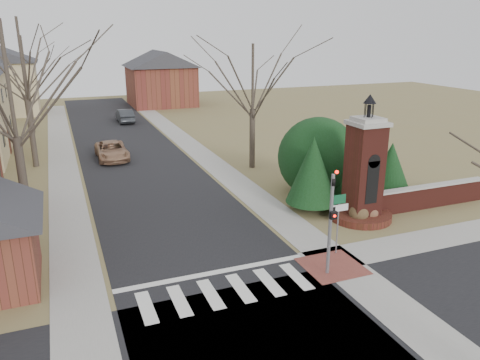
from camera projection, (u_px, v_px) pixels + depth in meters
name	position (u px, v px, depth m)	size (l,w,h in m)	color
ground	(233.00, 302.00, 16.93)	(120.00, 120.00, 0.00)	olive
main_street	(134.00, 157.00, 36.43)	(8.00, 70.00, 0.01)	black
cross_street	(268.00, 353.00, 14.27)	(120.00, 8.00, 0.01)	black
crosswalk_zone	(226.00, 291.00, 17.64)	(8.00, 2.20, 0.02)	silver
stop_bar	(213.00, 273.00, 18.97)	(8.00, 0.35, 0.02)	silver
sidewalk_right_main	(198.00, 151.00, 38.24)	(2.00, 60.00, 0.02)	gray
sidewalk_left	(63.00, 164.00, 34.61)	(2.00, 60.00, 0.02)	gray
curb_apron	(332.00, 266.00, 19.49)	(2.40, 2.40, 0.02)	brown
traffic_signal_pole	(331.00, 214.00, 18.15)	(0.28, 0.41, 4.50)	slate
sign_post	(339.00, 212.00, 20.05)	(0.90, 0.07, 2.75)	slate
brick_gate_monument	(363.00, 179.00, 23.84)	(3.20, 3.20, 6.47)	#58211A
brick_garden_wall	(429.00, 196.00, 25.88)	(7.50, 0.50, 1.30)	#58211A
house_distant_right	(161.00, 77.00, 61.16)	(8.80, 8.80, 7.30)	brown
evergreen_near	(313.00, 170.00, 24.95)	(2.80, 2.80, 4.10)	#473D33
evergreen_mid	(352.00, 154.00, 27.08)	(3.40, 3.40, 4.70)	#473D33
evergreen_far	(391.00, 166.00, 27.10)	(2.40, 2.40, 3.30)	#473D33
evergreen_mass	(318.00, 154.00, 27.77)	(4.80, 4.80, 4.80)	black
bare_tree_0	(7.00, 72.00, 20.12)	(8.05, 8.05, 11.15)	#473D33
bare_tree_1	(21.00, 52.00, 31.55)	(8.40, 8.40, 11.64)	#473D33
bare_tree_2	(23.00, 58.00, 43.20)	(7.35, 7.35, 10.19)	#473D33
bare_tree_3	(253.00, 73.00, 31.70)	(7.00, 7.00, 9.70)	#473D33
pickup_truck	(112.00, 151.00, 35.66)	(2.22, 4.82, 1.34)	#9E7456
distant_car	(125.00, 116.00, 50.23)	(1.51, 4.33, 1.43)	#32353A
dry_shrub_left	(359.00, 213.00, 23.86)	(1.00, 1.00, 1.00)	brown
dry_shrub_right	(370.00, 213.00, 24.12)	(0.87, 0.87, 0.87)	brown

